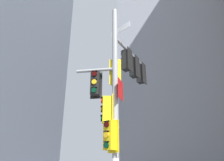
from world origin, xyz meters
The scene contains 2 objects.
building_mid_block centered at (0.27, 23.89, 15.20)m, with size 14.19×14.19×30.39m, color #9399A3.
signal_pole_assembly centered at (-0.06, 0.53, 5.25)m, with size 2.26×3.70×8.97m.
Camera 1 is at (3.27, -7.54, 1.93)m, focal length 35.93 mm.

